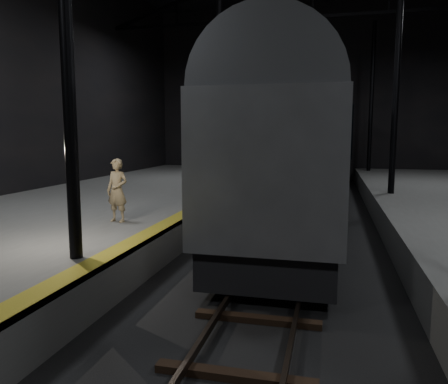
% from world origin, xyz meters
% --- Properties ---
extents(ground, '(44.00, 44.00, 0.00)m').
position_xyz_m(ground, '(0.00, 0.00, 0.00)').
color(ground, black).
rests_on(ground, ground).
extents(platform_left, '(9.00, 43.80, 1.00)m').
position_xyz_m(platform_left, '(-7.50, 0.00, 0.50)').
color(platform_left, '#555552').
rests_on(platform_left, ground).
extents(tactile_strip, '(0.50, 43.80, 0.01)m').
position_xyz_m(tactile_strip, '(-3.25, 0.00, 1.00)').
color(tactile_strip, olive).
rests_on(tactile_strip, platform_left).
extents(track, '(2.40, 43.00, 0.24)m').
position_xyz_m(track, '(0.00, 0.00, 0.07)').
color(track, '#3F3328').
rests_on(track, ground).
extents(train, '(3.28, 21.98, 5.87)m').
position_xyz_m(train, '(-0.00, 7.32, 3.28)').
color(train, gray).
rests_on(train, ground).
extents(woman, '(0.73, 0.54, 1.83)m').
position_xyz_m(woman, '(-4.72, -0.39, 1.92)').
color(woman, tan).
rests_on(woman, platform_left).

